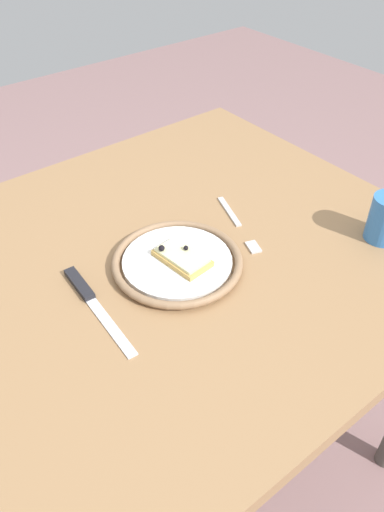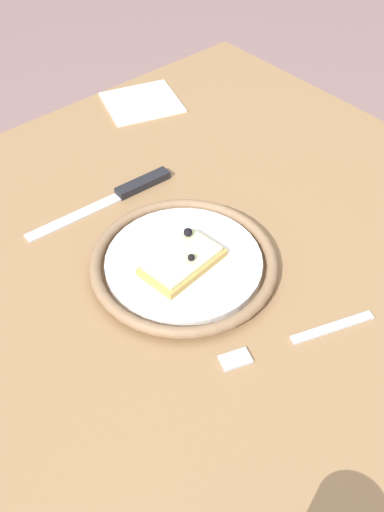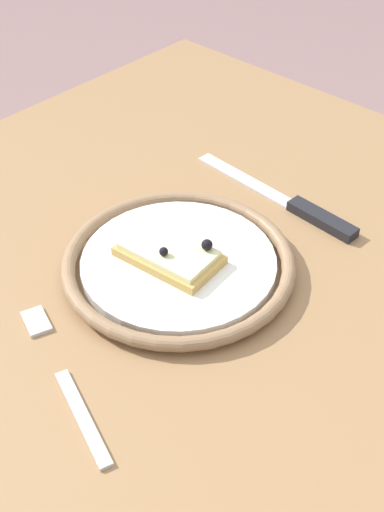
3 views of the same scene
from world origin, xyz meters
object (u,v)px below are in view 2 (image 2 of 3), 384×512
dining_table (225,316)px  plate (184,263)px  napkin (142,102)px  fork (297,339)px  pizza_slice_near (182,261)px  knife (125,192)px

dining_table → plate: bearing=44.3°
napkin → plate: bearing=150.2°
dining_table → plate: (0.04, 0.04, 0.10)m
dining_table → fork: (-0.14, 0.02, 0.10)m
dining_table → pizza_slice_near: 0.13m
napkin → knife: bearing=136.9°
pizza_slice_near → napkin: (0.37, -0.22, -0.02)m
plate → fork: bearing=-171.8°
fork → pizza_slice_near: bearing=10.8°
plate → pizza_slice_near: 0.02m
knife → napkin: size_ratio=1.87×
plate → napkin: plate is taller
knife → napkin: (0.19, -0.18, -0.00)m
fork → dining_table: bearing=-6.6°
dining_table → knife: bearing=2.5°
dining_table → knife: size_ratio=4.05×
dining_table → pizza_slice_near: (0.04, 0.05, 0.12)m
pizza_slice_near → napkin: bearing=-30.2°
plate → napkin: bearing=-29.8°
plate → pizza_slice_near: size_ratio=2.20×
dining_table → napkin: size_ratio=7.58×
napkin → dining_table: bearing=157.6°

